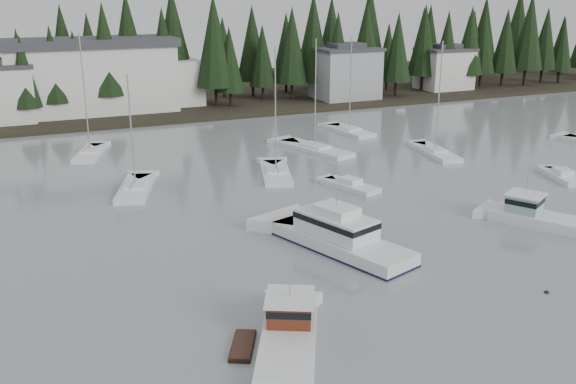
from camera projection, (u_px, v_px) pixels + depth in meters
name	position (u px, v px, depth m)	size (l,w,h in m)	color
far_shore_land	(112.00, 98.00, 112.53)	(240.00, 54.00, 1.00)	black
conifer_treeline	(124.00, 108.00, 102.94)	(200.00, 22.00, 20.00)	black
house_east_a	(345.00, 72.00, 108.37)	(10.60, 8.48, 9.25)	#999EA0
house_east_b	(445.00, 68.00, 118.75)	(9.54, 7.42, 8.25)	silver
harbor_inn	(105.00, 76.00, 96.86)	(29.50, 11.50, 10.90)	silver
lobster_boat_brown	(287.00, 337.00, 34.20)	(6.62, 9.02, 4.28)	white
cabin_cruiser_center	(339.00, 239.00, 46.90)	(7.08, 12.19, 5.00)	white
lobster_boat_teal	(539.00, 218.00, 51.76)	(6.63, 8.67, 4.63)	white
sailboat_1	(349.00, 132.00, 85.46)	(3.68, 8.67, 13.11)	white
sailboat_2	(276.00, 175.00, 65.77)	(5.41, 9.28, 13.55)	white
sailboat_3	(136.00, 190.00, 60.66)	(5.45, 9.10, 11.52)	white
sailboat_6	(315.00, 150.00, 75.87)	(5.86, 11.10, 13.49)	white
sailboat_7	(90.00, 155.00, 73.71)	(5.12, 8.62, 14.28)	white
sailboat_8	(435.00, 153.00, 74.26)	(3.98, 9.25, 13.37)	white
runabout_1	(350.00, 187.00, 61.45)	(3.99, 6.47, 1.42)	white
runabout_2	(562.00, 177.00, 64.57)	(3.79, 6.30, 1.42)	white
mooring_buoy_dark	(547.00, 293.00, 40.25)	(0.33, 0.33, 0.33)	black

